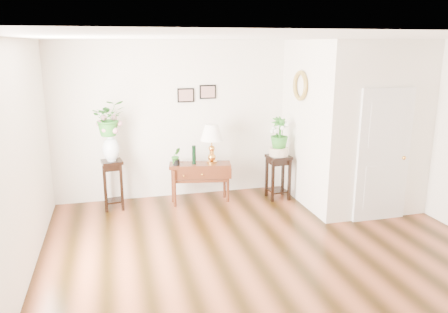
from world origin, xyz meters
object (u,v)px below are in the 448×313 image
object	(u,v)px
table_lamp	(212,143)
plant_stand_b	(278,177)
console_table	(200,183)
plant_stand_a	(113,185)

from	to	relation	value
table_lamp	plant_stand_b	size ratio (longest dim) A/B	0.87
console_table	plant_stand_a	distance (m)	1.49
table_lamp	plant_stand_a	bearing A→B (deg)	178.02
console_table	plant_stand_b	size ratio (longest dim) A/B	1.33
table_lamp	plant_stand_a	distance (m)	1.82
plant_stand_a	plant_stand_b	size ratio (longest dim) A/B	1.06
console_table	table_lamp	bearing A→B (deg)	10.13
table_lamp	plant_stand_a	size ratio (longest dim) A/B	0.82
table_lamp	plant_stand_b	xyz separation A→B (m)	(1.19, -0.15, -0.66)
console_table	plant_stand_b	distance (m)	1.41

